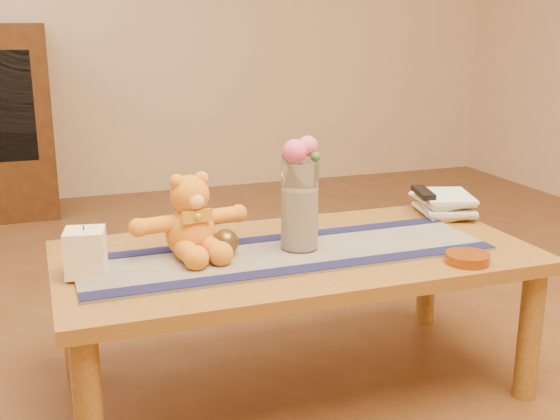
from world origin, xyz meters
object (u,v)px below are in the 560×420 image
object	(u,v)px
bronze_ball	(225,242)
book_bottom	(421,212)
tv_remote	(423,192)
pillar_candle	(86,252)
teddy_bear	(190,216)
amber_dish	(467,258)
glass_vase	(300,206)

from	to	relation	value
bronze_ball	book_bottom	world-z (taller)	bronze_ball
tv_remote	pillar_candle	bearing A→B (deg)	-154.13
teddy_bear	amber_dish	xyz separation A→B (m)	(0.72, -0.33, -0.11)
book_bottom	teddy_bear	bearing A→B (deg)	-157.82
glass_vase	pillar_candle	bearing A→B (deg)	-178.74
amber_dish	teddy_bear	bearing A→B (deg)	155.66
bronze_ball	pillar_candle	bearing A→B (deg)	-175.93
pillar_candle	amber_dish	size ratio (longest dim) A/B	0.99
book_bottom	tv_remote	distance (m)	0.08
tv_remote	book_bottom	bearing A→B (deg)	90.00
pillar_candle	book_bottom	xyz separation A→B (m)	(1.16, 0.24, -0.06)
teddy_bear	book_bottom	distance (m)	0.88
amber_dish	tv_remote	bearing A→B (deg)	73.91
teddy_bear	bronze_ball	distance (m)	0.13
teddy_bear	pillar_candle	distance (m)	0.31
teddy_bear	book_bottom	size ratio (longest dim) A/B	1.49
bronze_ball	amber_dish	size ratio (longest dim) A/B	0.61
teddy_bear	pillar_candle	bearing A→B (deg)	-174.72
teddy_bear	glass_vase	distance (m)	0.32
teddy_bear	book_bottom	world-z (taller)	teddy_bear
teddy_bear	amber_dish	world-z (taller)	teddy_bear
book_bottom	tv_remote	bearing A→B (deg)	-93.00
pillar_candle	bronze_ball	size ratio (longest dim) A/B	1.61
teddy_bear	tv_remote	bearing A→B (deg)	0.38
glass_vase	bronze_ball	world-z (taller)	glass_vase
teddy_bear	bronze_ball	world-z (taller)	teddy_bear
glass_vase	tv_remote	world-z (taller)	glass_vase
bronze_ball	tv_remote	world-z (taller)	tv_remote
teddy_bear	glass_vase	size ratio (longest dim) A/B	1.28
book_bottom	tv_remote	xyz separation A→B (m)	(-0.00, -0.01, 0.07)
tv_remote	amber_dish	bearing A→B (deg)	-91.29
book_bottom	tv_remote	size ratio (longest dim) A/B	1.39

